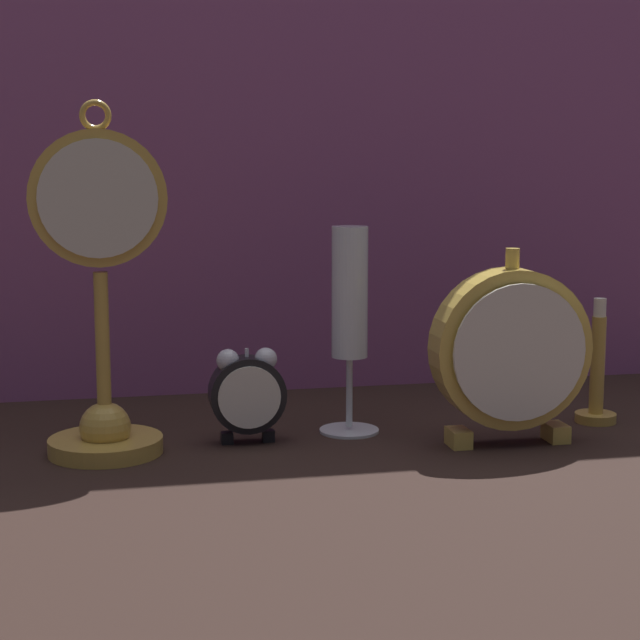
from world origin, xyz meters
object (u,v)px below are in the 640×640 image
at_px(pocket_watch_on_stand, 102,316).
at_px(champagne_flute, 350,311).
at_px(alarm_clock_twin_bell, 247,391).
at_px(mantel_clock_silver, 511,350).
at_px(brass_candlestick, 597,382).

relative_size(pocket_watch_on_stand, champagne_flute, 1.57).
bearing_deg(champagne_flute, pocket_watch_on_stand, -172.90).
bearing_deg(alarm_clock_twin_bell, mantel_clock_silver, -12.81).
relative_size(mantel_clock_silver, champagne_flute, 0.91).
bearing_deg(champagne_flute, brass_candlestick, -2.93).
distance_m(pocket_watch_on_stand, alarm_clock_twin_bell, 0.17).
bearing_deg(mantel_clock_silver, brass_candlestick, 27.08).
distance_m(pocket_watch_on_stand, mantel_clock_silver, 0.41).
height_order(pocket_watch_on_stand, mantel_clock_silver, pocket_watch_on_stand).
xyz_separation_m(mantel_clock_silver, champagne_flute, (-0.15, 0.08, 0.03)).
relative_size(pocket_watch_on_stand, brass_candlestick, 2.49).
xyz_separation_m(mantel_clock_silver, brass_candlestick, (0.13, 0.07, -0.05)).
height_order(mantel_clock_silver, brass_candlestick, mantel_clock_silver).
bearing_deg(brass_candlestick, pocket_watch_on_stand, -178.11).
xyz_separation_m(alarm_clock_twin_bell, brass_candlestick, (0.39, 0.01, -0.01)).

